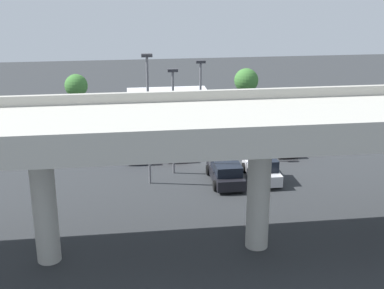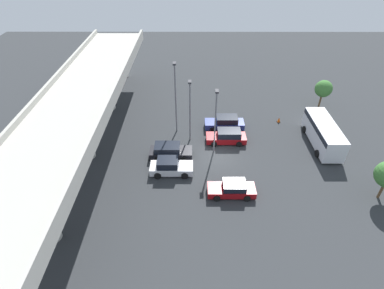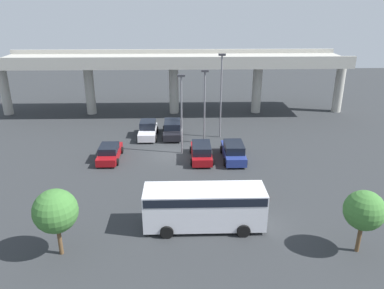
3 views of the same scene
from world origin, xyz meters
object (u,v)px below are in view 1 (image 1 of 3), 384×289
Objects in this scene: parked_car_4 at (137,145)px; lamp_post_by_overpass at (173,113)px; traffic_cone at (119,126)px; parked_car_0 at (280,142)px; shuttle_bus at (167,100)px; parked_car_2 at (226,172)px; tree_front_left at (246,81)px; lamp_post_mid_lot at (148,111)px; lamp_post_near_aisle at (200,102)px; parked_car_3 at (175,144)px; tree_front_right at (76,86)px; parked_car_1 at (262,169)px.

lamp_post_by_overpass reaches higher than parked_car_4.
parked_car_4 is 6.97× the size of traffic_cone.
parked_car_4 reaches higher than parked_car_0.
shuttle_bus is 1.03× the size of lamp_post_by_overpass.
parked_car_0 is 0.60× the size of lamp_post_by_overpass.
lamp_post_by_overpass is at bearing -93.38° from shuttle_bus.
tree_front_left is (-6.07, -20.08, 2.08)m from parked_car_2.
parked_car_0 is 14.00m from tree_front_left.
parked_car_4 is 1.18× the size of tree_front_left.
traffic_cone is (2.07, -13.20, -4.79)m from lamp_post_mid_lot.
lamp_post_near_aisle is (-1.41, 12.60, 2.86)m from shuttle_bus.
parked_car_2 is at bearing -82.10° from shuttle_bus.
tree_front_right reaches higher than parked_car_3.
parked_car_3 is at bearing 121.67° from tree_front_right.
shuttle_bus is 9.39m from tree_front_right.
lamp_post_by_overpass is 19.88m from tree_front_right.
lamp_post_near_aisle is 1.94× the size of tree_front_right.
parked_car_4 is 0.63× the size of shuttle_bus.
lamp_post_near_aisle is at bearing -133.18° from lamp_post_mid_lot.
lamp_post_mid_lot is (2.32, 6.02, 4.35)m from parked_car_3.
parked_car_1 is 7.27m from lamp_post_by_overpass.
parked_car_1 is at bearing 126.05° from traffic_cone.
parked_car_3 is 7.78m from lamp_post_mid_lot.
parked_car_1 reaches higher than parked_car_3.
tree_front_right reaches higher than parked_car_4.
lamp_post_mid_lot is (4.11, 4.38, 0.64)m from lamp_post_near_aisle.
shuttle_bus reaches higher than parked_car_4.
lamp_post_near_aisle is 16.83m from tree_front_left.
lamp_post_mid_lot reaches higher than tree_front_right.
parked_car_1 reaches higher than parked_car_2.
tree_front_left is at bearing 178.34° from parked_car_0.
parked_car_3 is 4.44m from lamp_post_near_aisle.
tree_front_left reaches higher than parked_car_0.
parked_car_1 is at bearing 52.94° from parked_car_4.
shuttle_bus is 17.55m from lamp_post_mid_lot.
lamp_post_near_aisle reaches higher than parked_car_1.
parked_car_3 is 8.43m from traffic_cone.
parked_car_4 is 0.65× the size of lamp_post_by_overpass.
shuttle_bus is 6.23m from traffic_cone.
tree_front_left is at bearing 146.72° from parked_car_3.
lamp_post_mid_lot is at bearing -62.07° from parked_car_0.
traffic_cone is (4.39, -7.18, -0.44)m from parked_car_3.
parked_car_3 is at bearing 56.72° from tree_front_left.
parked_car_4 reaches higher than parked_car_2.
tree_front_left reaches higher than shuttle_bus.
tree_front_left reaches higher than tree_front_right.
traffic_cone is at bearing 27.69° from parked_car_2.
parked_car_1 is 18.02m from shuttle_bus.
lamp_post_by_overpass is (9.01, 4.05, 3.78)m from parked_car_0.
parked_car_1 is 0.95× the size of parked_car_3.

